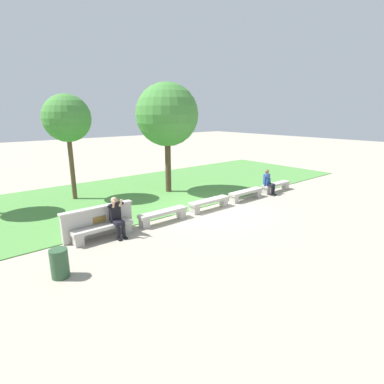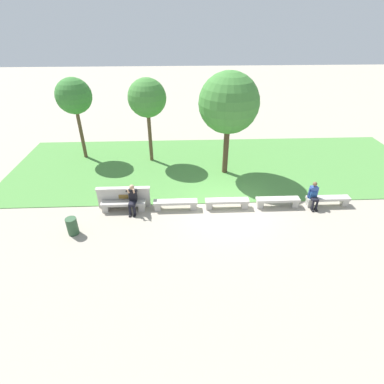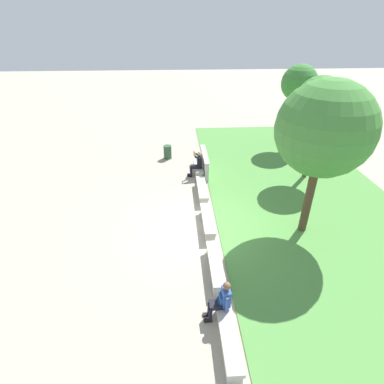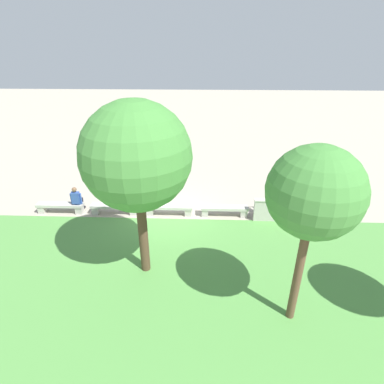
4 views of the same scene
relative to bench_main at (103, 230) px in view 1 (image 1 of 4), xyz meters
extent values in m
plane|color=#A89E8C|center=(4.76, 0.00, -0.30)|extent=(80.00, 80.00, 0.00)
cube|color=#518E42|center=(4.76, 4.38, -0.29)|extent=(23.52, 8.00, 0.03)
cube|color=#B7B2A8|center=(0.00, 0.00, 0.09)|extent=(2.01, 0.40, 0.12)
cube|color=#B7B2A8|center=(-0.83, 0.00, -0.14)|extent=(0.28, 0.34, 0.33)
cube|color=#B7B2A8|center=(0.83, 0.00, -0.14)|extent=(0.28, 0.34, 0.33)
cube|color=#B7B2A8|center=(2.38, 0.00, 0.09)|extent=(2.01, 0.40, 0.12)
cube|color=#B7B2A8|center=(1.55, 0.00, -0.14)|extent=(0.28, 0.34, 0.33)
cube|color=#B7B2A8|center=(3.20, 0.00, -0.14)|extent=(0.28, 0.34, 0.33)
cube|color=#B7B2A8|center=(4.76, 0.00, 0.09)|extent=(2.01, 0.40, 0.12)
cube|color=#B7B2A8|center=(3.93, 0.00, -0.14)|extent=(0.28, 0.34, 0.33)
cube|color=#B7B2A8|center=(5.58, 0.00, -0.14)|extent=(0.28, 0.34, 0.33)
cube|color=#B7B2A8|center=(7.13, 0.00, 0.09)|extent=(2.01, 0.40, 0.12)
cube|color=#B7B2A8|center=(6.31, 0.00, -0.14)|extent=(0.28, 0.34, 0.33)
cube|color=#B7B2A8|center=(7.96, 0.00, -0.14)|extent=(0.28, 0.34, 0.33)
cube|color=#B7B2A8|center=(9.51, 0.00, 0.09)|extent=(2.01, 0.40, 0.12)
cube|color=#B7B2A8|center=(8.69, 0.00, -0.14)|extent=(0.28, 0.34, 0.33)
cube|color=#B7B2A8|center=(10.34, 0.00, -0.14)|extent=(0.28, 0.34, 0.33)
cube|color=#B7B2A8|center=(0.00, 0.34, 0.17)|extent=(2.39, 0.18, 0.95)
cube|color=beige|center=(0.00, 0.34, 0.68)|extent=(2.45, 0.24, 0.06)
cube|color=brown|center=(0.00, 0.24, 0.29)|extent=(0.44, 0.02, 0.22)
cube|color=black|center=(0.34, -0.44, -0.27)|extent=(0.12, 0.25, 0.06)
cylinder|color=black|center=(0.34, -0.37, -0.06)|extent=(0.11, 0.11, 0.42)
cube|color=black|center=(0.54, -0.46, -0.27)|extent=(0.12, 0.25, 0.06)
cylinder|color=black|center=(0.54, -0.39, -0.06)|extent=(0.11, 0.11, 0.42)
cube|color=black|center=(0.46, -0.19, 0.21)|extent=(0.33, 0.44, 0.12)
cube|color=black|center=(0.47, 0.04, 0.49)|extent=(0.35, 0.24, 0.56)
sphere|color=tan|center=(0.47, 0.04, 0.91)|extent=(0.22, 0.22, 0.22)
cylinder|color=black|center=(0.28, -0.05, 0.78)|extent=(0.11, 0.32, 0.21)
cylinder|color=tan|center=(0.33, -0.19, 0.86)|extent=(0.11, 0.19, 0.27)
cylinder|color=black|center=(0.65, -0.07, 0.78)|extent=(0.11, 0.32, 0.21)
cylinder|color=tan|center=(0.58, -0.21, 0.86)|extent=(0.09, 0.19, 0.27)
cube|color=black|center=(0.45, -0.26, 0.90)|extent=(0.15, 0.02, 0.08)
cube|color=black|center=(8.67, -0.42, -0.27)|extent=(0.11, 0.23, 0.06)
cylinder|color=black|center=(8.67, -0.36, -0.06)|extent=(0.10, 0.10, 0.42)
cube|color=black|center=(8.85, -0.41, -0.27)|extent=(0.11, 0.23, 0.06)
cylinder|color=black|center=(8.85, -0.35, -0.06)|extent=(0.10, 0.10, 0.42)
cube|color=black|center=(8.75, -0.18, 0.21)|extent=(0.30, 0.42, 0.12)
cube|color=#33519E|center=(8.73, 0.04, 0.47)|extent=(0.33, 0.22, 0.52)
sphere|color=brown|center=(8.73, 0.04, 0.86)|extent=(0.20, 0.20, 0.20)
cylinder|color=#33519E|center=(8.53, 0.01, 0.42)|extent=(0.08, 0.08, 0.48)
cylinder|color=#33519E|center=(8.93, 0.03, 0.42)|extent=(0.08, 0.08, 0.48)
cube|color=#234C8C|center=(8.71, -0.03, 0.33)|extent=(0.28, 0.20, 0.36)
cube|color=navy|center=(8.71, -0.14, 0.26)|extent=(0.20, 0.06, 0.16)
torus|color=black|center=(8.71, -0.03, 0.53)|extent=(0.10, 0.02, 0.10)
cylinder|color=#4C3826|center=(5.14, 3.53, 1.20)|extent=(0.29, 0.29, 2.99)
sphere|color=#428438|center=(5.14, 3.53, 3.61)|extent=(3.08, 3.08, 3.08)
cylinder|color=brown|center=(0.91, 5.28, 1.27)|extent=(0.21, 0.21, 3.14)
sphere|color=#428438|center=(0.91, 5.28, 3.47)|extent=(2.12, 2.12, 2.12)
cylinder|color=#2D5133|center=(-1.83, -1.58, 0.07)|extent=(0.44, 0.44, 0.75)
camera|label=1|loc=(-3.62, -8.87, 3.70)|focal=28.00mm
camera|label=2|loc=(2.63, -11.44, 7.68)|focal=28.00mm
camera|label=3|loc=(13.91, -1.14, 6.61)|focal=28.00mm
camera|label=4|loc=(3.34, 11.17, 6.34)|focal=28.00mm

